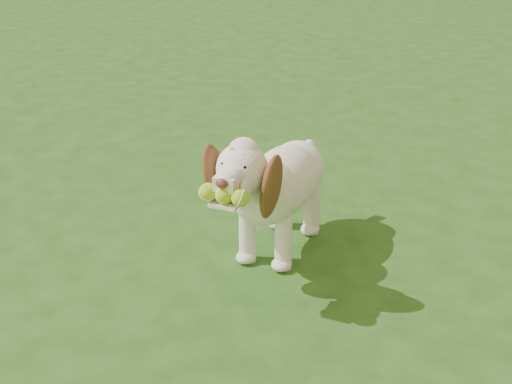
# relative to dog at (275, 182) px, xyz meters

# --- Properties ---
(ground) EXTENTS (80.00, 80.00, 0.00)m
(ground) POSITION_rel_dog_xyz_m (-0.40, 0.31, -0.40)
(ground) COLOR #224714
(ground) RESTS_ON ground
(dog) EXTENTS (0.51, 1.15, 0.75)m
(dog) POSITION_rel_dog_xyz_m (0.00, 0.00, 0.00)
(dog) COLOR white
(dog) RESTS_ON ground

